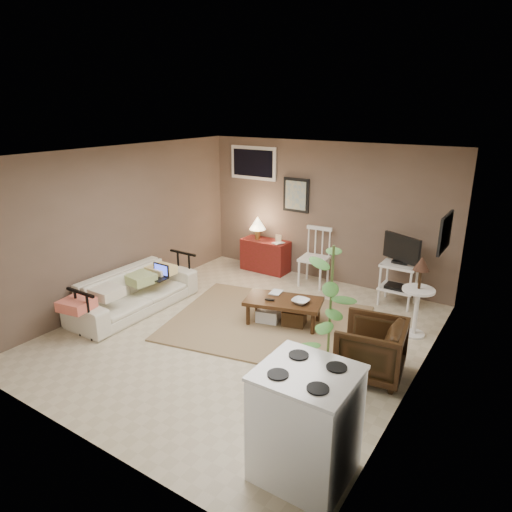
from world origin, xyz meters
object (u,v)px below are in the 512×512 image
Objects in this scene: red_console at (265,252)px; spindle_chair at (314,259)px; stove at (306,424)px; side_table at (419,287)px; coffee_table at (283,310)px; potted_plant at (330,321)px; armchair at (371,346)px; tv_stand at (399,269)px; sofa at (134,285)px.

spindle_chair is (1.08, -0.12, 0.11)m from red_console.
side_table is at bearing 87.62° from stove.
coffee_table is 0.67× the size of potted_plant.
coffee_table is 1.59× the size of armchair.
armchair is at bearing -98.14° from side_table.
red_console is 0.59× the size of potted_plant.
side_table is 1.30m from armchair.
spindle_chair is at bearing 118.43° from potted_plant.
red_console is at bearing 173.42° from spindle_chair.
potted_plant reaches higher than armchair.
armchair is (0.33, -2.11, -0.22)m from tv_stand.
tv_stand is (3.26, 2.36, 0.20)m from sofa.
tv_stand is 1.01m from side_table.
side_table is (1.65, 0.68, 0.47)m from coffee_table.
coffee_table is 1.17× the size of spindle_chair.
red_console is at bearing 160.94° from side_table.
coffee_table is 2.76m from stove.
tv_stand is 2.85m from potted_plant.
spindle_chair is at bearing 115.16° from stove.
sofa is at bearing -159.24° from coffee_table.
potted_plant is (-0.22, -0.72, 0.56)m from armchair.
armchair is 1.74m from stove.
tv_stand is 0.99× the size of side_table.
coffee_table is 0.58× the size of sofa.
stove is at bearing -84.37° from tv_stand.
tv_stand is at bearing -54.14° from sofa.
side_table is 1.12× the size of stove.
coffee_table is 1.04× the size of side_table.
spindle_chair is at bearing -6.58° from red_console.
potted_plant is at bearing 104.89° from stove.
tv_stand is at bearing 53.67° from coffee_table.
sofa is 3.44m from potted_plant.
stove is (3.64, -1.49, 0.10)m from sofa.
side_table reaches higher than armchair.
potted_plant reaches higher than coffee_table.
spindle_chair reaches higher than sofa.
stove is (-0.12, -2.97, -0.20)m from side_table.
stove is (0.38, -3.84, -0.09)m from tv_stand.
side_table reaches higher than coffee_table.
stove is at bearing -92.38° from side_table.
sofa reaches higher than armchair.
red_console is 3.23m from side_table.
red_console is at bearing 175.94° from tv_stand.
armchair is (1.47, -0.56, 0.14)m from coffee_table.
red_console reaches higher than stove.
armchair is at bearing -50.63° from spindle_chair.
spindle_chair is 2.80m from armchair.
potted_plant is (1.25, -1.28, 0.70)m from coffee_table.
side_table reaches higher than tv_stand.
sofa is at bearing 157.80° from stove.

